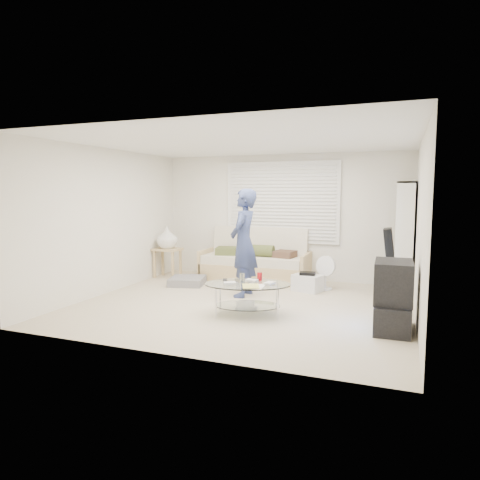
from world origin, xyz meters
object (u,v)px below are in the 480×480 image
at_px(futon_sofa, 255,263).
at_px(tv_unit, 393,297).
at_px(bookshelf, 404,238).
at_px(coffee_table, 248,290).

relative_size(futon_sofa, tv_unit, 2.41).
xyz_separation_m(bookshelf, tv_unit, (-0.13, -2.17, -0.53)).
bearing_deg(tv_unit, coffee_table, -179.81).
bearing_deg(futon_sofa, bookshelf, -4.23).
xyz_separation_m(futon_sofa, bookshelf, (2.76, -0.20, 0.62)).
distance_m(futon_sofa, tv_unit, 3.55).
relative_size(futon_sofa, coffee_table, 1.53).
relative_size(tv_unit, coffee_table, 0.63).
distance_m(bookshelf, coffee_table, 3.06).
xyz_separation_m(tv_unit, coffee_table, (-1.95, -0.01, -0.06)).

